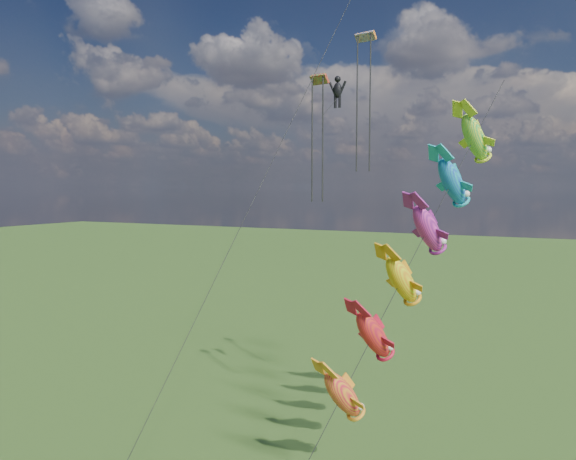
% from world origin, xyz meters
% --- Properties ---
extents(fish_windsock_rig, '(6.82, 14.53, 19.33)m').
position_xyz_m(fish_windsock_rig, '(20.70, 8.11, 10.86)').
color(fish_windsock_rig, brown).
rests_on(fish_windsock_rig, ground).
extents(parafoil_rig, '(6.41, 16.77, 26.22)m').
position_xyz_m(parafoil_rig, '(15.06, 12.51, 18.71)').
color(parafoil_rig, brown).
rests_on(parafoil_rig, ground).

